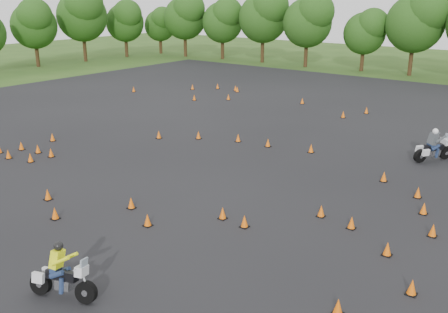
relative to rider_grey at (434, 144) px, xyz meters
name	(u,v)px	position (x,y,z in m)	size (l,w,h in m)	color
ground	(163,210)	(-6.65, -12.85, -0.89)	(140.00, 140.00, 0.00)	#2D5119
asphalt_pad	(249,170)	(-6.65, -6.85, -0.89)	(62.00, 62.00, 0.00)	black
traffic_cones	(236,164)	(-7.24, -7.14, -0.66)	(36.71, 32.87, 0.45)	#FF680A
rider_grey	(434,144)	(0.00, 0.00, 0.00)	(2.29, 0.70, 1.77)	#42464A
rider_yellow	(60,274)	(-4.64, -18.92, -0.08)	(2.09, 0.64, 1.61)	#F2FC16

